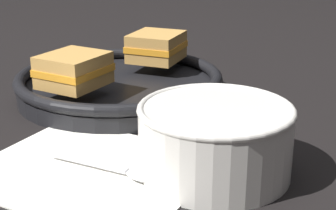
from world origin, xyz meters
TOP-DOWN VIEW (x-y plane):
  - ground_plane at (0.00, 0.00)m, footprint 4.00×4.00m
  - napkin at (-0.02, -0.07)m, footprint 0.29×0.26m
  - soup_bowl at (0.11, -0.04)m, footprint 0.17×0.17m
  - spoon at (0.03, -0.08)m, footprint 0.15×0.04m
  - skillet at (-0.09, 0.17)m, footprint 0.33×0.33m
  - sandwich_near_left at (-0.06, 0.26)m, footprint 0.09×0.10m
  - sandwich_near_right at (-0.12, 0.09)m, footprint 0.10×0.10m

SIDE VIEW (x-z plane):
  - ground_plane at x=0.00m, z-range 0.00..0.00m
  - napkin at x=-0.02m, z-range 0.00..0.00m
  - spoon at x=0.03m, z-range 0.00..0.01m
  - skillet at x=-0.09m, z-range 0.00..0.04m
  - soup_bowl at x=0.11m, z-range 0.01..0.08m
  - sandwich_near_left at x=-0.06m, z-range 0.04..0.09m
  - sandwich_near_right at x=-0.12m, z-range 0.04..0.09m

